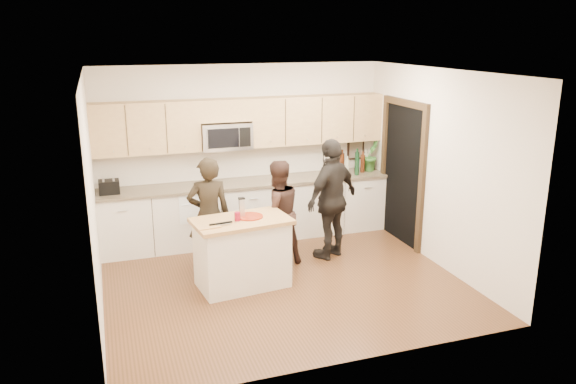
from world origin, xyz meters
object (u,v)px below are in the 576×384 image
object	(u,v)px
island	(242,252)
toaster	(109,187)
woman_center	(277,213)
woman_left	(209,215)
woman_right	(332,199)

from	to	relation	value
island	toaster	xyz separation A→B (m)	(-1.53, 1.62, 0.58)
toaster	woman_center	world-z (taller)	woman_center
woman_left	woman_center	distance (m)	0.94
island	woman_right	world-z (taller)	woman_right
island	woman_center	xyz separation A→B (m)	(0.64, 0.55, 0.29)
woman_left	woman_right	xyz separation A→B (m)	(1.76, -0.07, 0.08)
woman_left	woman_right	bearing A→B (deg)	-179.84
toaster	woman_left	world-z (taller)	woman_left
toaster	woman_center	size ratio (longest dim) A/B	0.19
island	toaster	bearing A→B (deg)	126.53
woman_center	woman_right	size ratio (longest dim) A/B	0.86
woman_center	woman_right	world-z (taller)	woman_right
island	woman_right	size ratio (longest dim) A/B	0.73
woman_center	woman_right	bearing A→B (deg)	172.05
woman_right	woman_left	bearing A→B (deg)	-32.10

